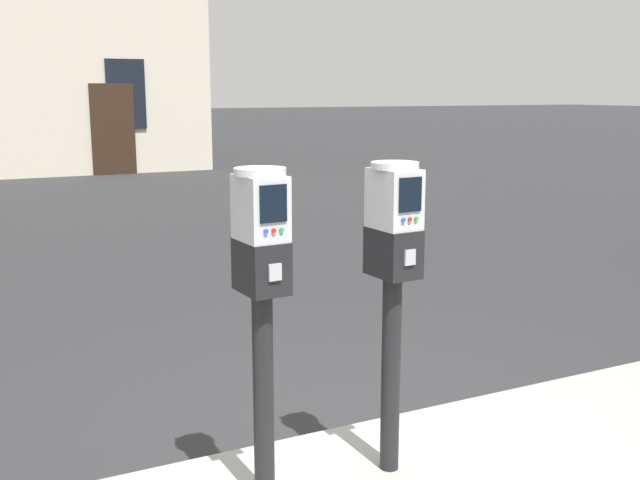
# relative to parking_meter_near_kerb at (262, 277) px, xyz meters

# --- Properties ---
(ground_plane) EXTENTS (160.00, 160.00, 0.00)m
(ground_plane) POSITION_rel_parking_meter_near_kerb_xyz_m (0.64, 0.30, -1.16)
(ground_plane) COLOR #28282B
(parking_meter_near_kerb) EXTENTS (0.23, 0.26, 1.48)m
(parking_meter_near_kerb) POSITION_rel_parking_meter_near_kerb_xyz_m (0.00, 0.00, 0.00)
(parking_meter_near_kerb) COLOR black
(parking_meter_near_kerb) RESTS_ON sidewalk_slab
(parking_meter_twin_adjacent) EXTENTS (0.23, 0.26, 1.48)m
(parking_meter_twin_adjacent) POSITION_rel_parking_meter_near_kerb_xyz_m (0.64, -0.00, -0.00)
(parking_meter_twin_adjacent) COLOR black
(parking_meter_twin_adjacent) RESTS_ON sidewalk_slab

